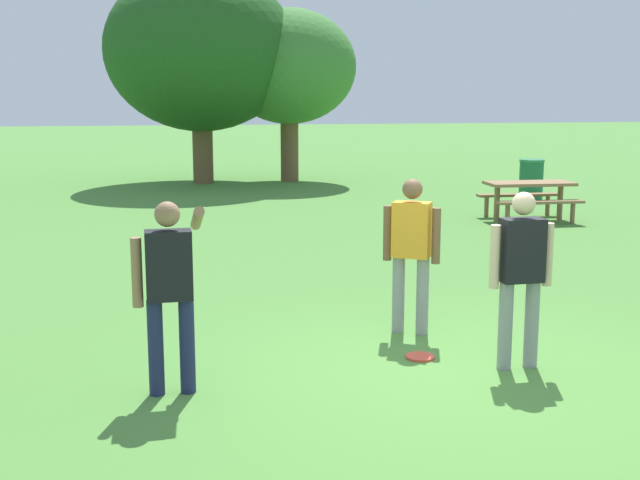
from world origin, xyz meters
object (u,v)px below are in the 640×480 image
frisbee (420,357)px  tree_far_right (289,67)px  trash_can_further_along (531,180)px  picnic_table_near (529,192)px  tree_broad_center (200,50)px  person_bystander (411,246)px  person_thrower (521,268)px  person_catcher (169,282)px

frisbee → tree_far_right: bearing=85.4°
trash_can_further_along → tree_far_right: tree_far_right is taller
picnic_table_near → tree_broad_center: bearing=125.6°
person_bystander → frisbee: size_ratio=5.81×
person_thrower → person_catcher: bearing=-179.2°
person_thrower → person_bystander: (-0.64, 1.28, 0.00)m
person_catcher → frisbee: 2.58m
person_catcher → trash_can_further_along: 14.36m
frisbee → tree_broad_center: 16.75m
tree_broad_center → person_bystander: bearing=-85.1°
picnic_table_near → tree_far_right: tree_far_right is taller
frisbee → picnic_table_near: bearing=58.8°
tree_broad_center → picnic_table_near: bearing=-54.4°
person_catcher → tree_broad_center: bearing=85.9°
frisbee → person_bystander: bearing=79.4°
person_thrower → trash_can_further_along: bearing=64.3°
frisbee → trash_can_further_along: size_ratio=0.29×
person_catcher → picnic_table_near: person_catcher is taller
person_bystander → tree_far_right: bearing=85.7°
person_bystander → tree_broad_center: size_ratio=0.28×
person_bystander → tree_broad_center: (-1.31, 15.46, 2.74)m
trash_can_further_along → person_catcher: bearing=-127.0°
person_thrower → tree_broad_center: bearing=96.6°
person_thrower → tree_far_right: tree_far_right is taller
frisbee → tree_broad_center: tree_broad_center is taller
person_bystander → frisbee: 1.26m
picnic_table_near → tree_broad_center: 10.73m
person_thrower → frisbee: size_ratio=5.81×
trash_can_further_along → tree_broad_center: bearing=144.4°
person_bystander → frisbee: bearing=-100.6°
trash_can_further_along → frisbee: bearing=-119.9°
trash_can_further_along → tree_broad_center: size_ratio=0.16×
person_catcher → trash_can_further_along: bearing=53.0°
person_catcher → frisbee: size_ratio=5.81×
person_thrower → tree_broad_center: 17.08m
person_catcher → frisbee: (2.35, 0.49, -0.95)m
person_catcher → person_bystander: size_ratio=1.00×
tree_broad_center → person_thrower: bearing=-83.4°
frisbee → trash_can_further_along: trash_can_further_along is taller
picnic_table_near → trash_can_further_along: bearing=64.0°
frisbee → tree_far_right: tree_far_right is taller
tree_far_right → tree_broad_center: bearing=178.7°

